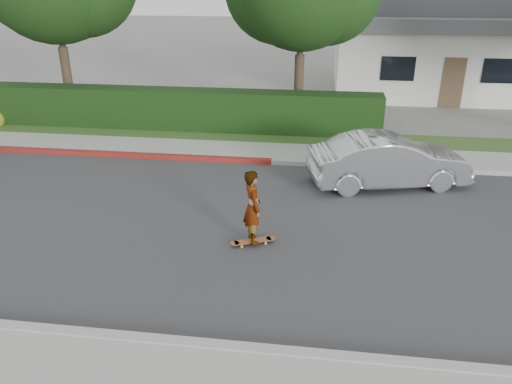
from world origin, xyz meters
TOP-DOWN VIEW (x-y plane):
  - ground at (0.00, 0.00)m, footprint 120.00×120.00m
  - road at (0.00, 0.00)m, footprint 60.00×8.00m
  - curb_near at (0.00, -4.10)m, footprint 60.00×0.20m
  - curb_far at (0.00, 4.10)m, footprint 60.00×0.20m
  - curb_red_section at (-5.00, 4.10)m, footprint 12.00×0.21m
  - sidewalk_far at (0.00, 5.00)m, footprint 60.00×1.60m
  - planting_strip at (0.00, 6.60)m, footprint 60.00×1.60m
  - hedge at (-3.00, 7.20)m, footprint 15.00×1.00m
  - house at (8.00, 16.00)m, footprint 10.60×8.60m
  - skateboard at (1.12, -0.80)m, footprint 0.97×0.56m
  - skateboarder at (1.12, -0.80)m, footprint 0.57×0.68m
  - car_silver at (4.26, 2.93)m, footprint 4.44×2.45m

SIDE VIEW (x-z plane):
  - ground at x=0.00m, z-range 0.00..0.00m
  - road at x=0.00m, z-range 0.00..0.01m
  - planting_strip at x=0.00m, z-range 0.00..0.10m
  - sidewalk_far at x=0.00m, z-range 0.00..0.12m
  - curb_near at x=0.00m, z-range 0.00..0.15m
  - curb_far at x=0.00m, z-range 0.00..0.15m
  - curb_red_section at x=-5.00m, z-range 0.00..0.15m
  - skateboard at x=1.12m, z-range 0.04..0.13m
  - car_silver at x=4.26m, z-range 0.00..1.39m
  - hedge at x=-3.00m, z-range 0.00..1.50m
  - skateboarder at x=1.12m, z-range 0.10..1.68m
  - house at x=8.00m, z-range -0.05..4.25m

